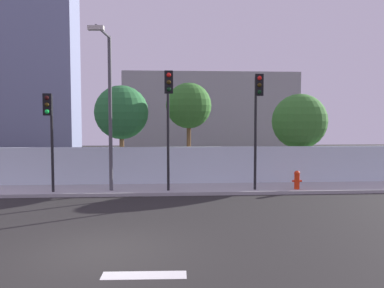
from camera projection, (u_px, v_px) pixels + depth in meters
The scene contains 13 objects.
ground_plane at pixel (101, 252), 9.77m from camera, with size 80.00×80.00×0.00m, color #262423.
sidewalk at pixel (131, 190), 17.93m from camera, with size 36.00×2.40×0.15m, color #A8A8A8.
perimeter_wall at pixel (133, 165), 19.15m from camera, with size 36.00×0.18×1.80m, color silver.
traffic_light_left at pixel (168, 106), 16.32m from camera, with size 0.34×1.86×5.08m.
traffic_light_center at pixel (49, 121), 16.40m from camera, with size 0.36×1.10×4.21m.
traffic_light_right at pixel (257, 108), 16.79m from camera, with size 0.38×1.44×5.02m.
street_lamp_curbside at pixel (108, 98), 16.83m from camera, with size 0.62×2.41×6.76m.
fire_hydrant at pixel (297, 179), 17.67m from camera, with size 0.44×0.26×0.84m.
roadside_tree_leftmost at pixel (121, 113), 19.91m from camera, with size 2.74×2.74×5.03m.
roadside_tree_midleft at pixel (189, 106), 20.11m from camera, with size 2.34×2.34×5.18m.
roadside_tree_midright at pixel (300, 121), 20.54m from camera, with size 2.88×2.88×4.64m.
low_building_distant at pixel (208, 117), 33.28m from camera, with size 13.92×6.00×7.00m, color gray.
tower_on_skyline at pixel (39, 24), 43.43m from camera, with size 7.78×5.00×27.74m, color slate.
Camera 1 is at (1.65, -9.71, 3.31)m, focal length 36.64 mm.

